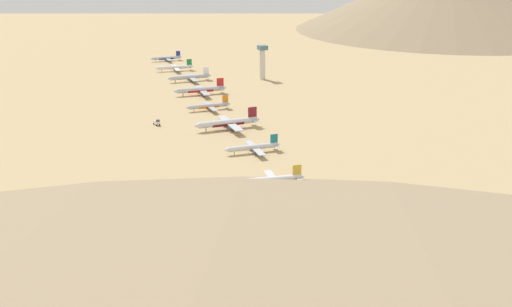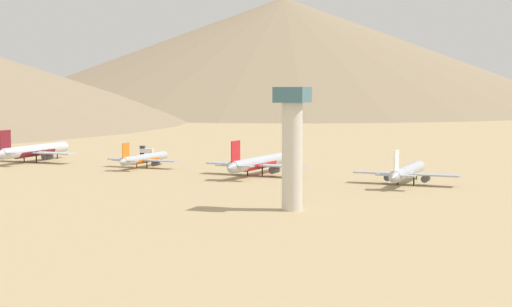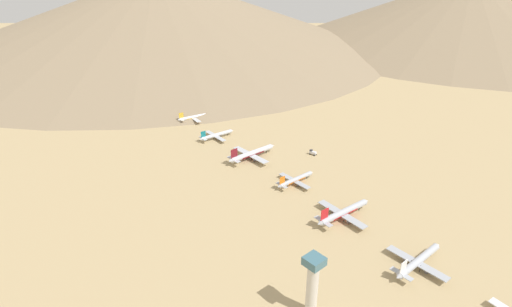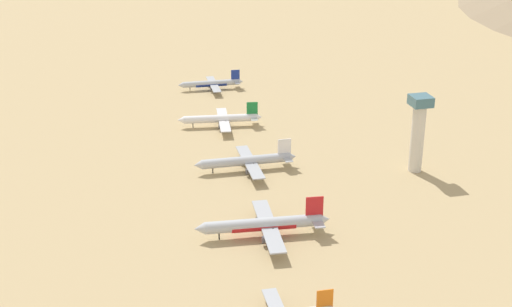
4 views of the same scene
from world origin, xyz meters
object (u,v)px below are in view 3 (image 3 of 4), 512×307
at_px(parked_jet_8, 169,105).
at_px(control_tower, 313,283).
at_px(parked_jet_6, 216,135).
at_px(parked_jet_2, 418,261).
at_px(parked_jet_7, 194,117).
at_px(parked_jet_4, 295,180).
at_px(parked_jet_5, 252,154).
at_px(parked_jet_3, 343,212).
at_px(service_truck, 313,152).

height_order(parked_jet_8, control_tower, control_tower).
bearing_deg(control_tower, parked_jet_6, 65.59).
distance_m(parked_jet_2, parked_jet_8, 288.43).
bearing_deg(parked_jet_7, parked_jet_8, 89.67).
xyz_separation_m(parked_jet_2, control_tower, (-59.30, 15.07, 12.36)).
height_order(parked_jet_4, control_tower, control_tower).
xyz_separation_m(parked_jet_2, parked_jet_6, (20.51, 190.92, -0.48)).
height_order(parked_jet_5, control_tower, control_tower).
xyz_separation_m(parked_jet_3, parked_jet_4, (8.56, 45.66, -0.88)).
xyz_separation_m(parked_jet_2, parked_jet_5, (17.84, 142.61, 0.51)).
distance_m(parked_jet_2, parked_jet_4, 95.83).
distance_m(parked_jet_4, service_truck, 48.11).
xyz_separation_m(parked_jet_3, parked_jet_8, (24.90, 237.72, -0.33)).
bearing_deg(parked_jet_4, parked_jet_2, -98.85).
relative_size(parked_jet_7, service_truck, 6.03).
distance_m(parked_jet_5, parked_jet_7, 98.16).
distance_m(parked_jet_3, parked_jet_8, 239.02).
distance_m(parked_jet_7, parked_jet_8, 46.85).
bearing_deg(parked_jet_7, parked_jet_4, -96.32).
bearing_deg(parked_jet_6, parked_jet_5, -93.16).
distance_m(parked_jet_4, parked_jet_6, 96.40).
bearing_deg(parked_jet_3, parked_jet_2, -97.18).
distance_m(parked_jet_3, parked_jet_7, 192.45).
distance_m(parked_jet_2, parked_jet_7, 241.88).
bearing_deg(parked_jet_5, parked_jet_8, 84.75).
distance_m(parked_jet_3, control_tower, 74.75).
height_order(parked_jet_2, parked_jet_4, parked_jet_2).
xyz_separation_m(parked_jet_3, parked_jet_5, (11.66, 93.57, 0.22)).
relative_size(parked_jet_8, service_truck, 6.79).
distance_m(parked_jet_8, service_truck, 171.57).
relative_size(parked_jet_4, parked_jet_8, 0.86).
bearing_deg(control_tower, parked_jet_4, 47.08).
height_order(service_truck, control_tower, control_tower).
relative_size(parked_jet_4, control_tower, 1.13).
height_order(parked_jet_5, parked_jet_8, parked_jet_5).
distance_m(parked_jet_2, parked_jet_6, 192.02).
bearing_deg(parked_jet_2, control_tower, 165.74).
xyz_separation_m(parked_jet_2, parked_jet_4, (14.74, 94.69, -0.58)).
xyz_separation_m(service_truck, control_tower, (-116.55, -102.13, 13.99)).
xyz_separation_m(parked_jet_3, parked_jet_6, (14.33, 141.88, -0.77)).
bearing_deg(parked_jet_2, parked_jet_3, 82.82).
xyz_separation_m(parked_jet_5, parked_jet_6, (2.67, 48.31, -0.99)).
relative_size(parked_jet_2, control_tower, 1.33).
height_order(parked_jet_7, control_tower, control_tower).
bearing_deg(parked_jet_4, parked_jet_5, 86.29).
distance_m(parked_jet_8, control_tower, 286.59).
xyz_separation_m(parked_jet_7, service_truck, (26.44, -122.70, -1.16)).
xyz_separation_m(parked_jet_2, parked_jet_3, (6.18, 49.03, 0.30)).
xyz_separation_m(parked_jet_4, parked_jet_8, (16.34, 192.06, 0.55)).
relative_size(parked_jet_6, parked_jet_7, 0.99).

